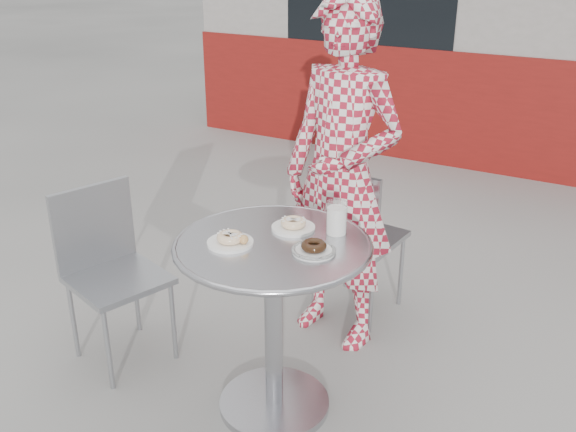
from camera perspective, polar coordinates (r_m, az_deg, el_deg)
The scene contains 9 objects.
ground at distance 2.84m, azimuth -1.71°, elevation -17.07°, with size 60.00×60.00×0.00m, color #A2A09A.
bistro_table at distance 2.54m, azimuth -1.32°, elevation -6.21°, with size 0.77×0.77×0.78m.
chair_far at distance 3.42m, azimuth 6.17°, elevation -4.50°, with size 0.43×0.43×0.83m.
chair_left at distance 3.13m, azimuth -14.65°, elevation -8.09°, with size 0.49×0.49×0.83m.
seated_person at distance 2.98m, azimuth 4.81°, elevation 3.46°, with size 0.61×0.40×1.67m, color maroon.
plate_far at distance 2.56m, azimuth 0.48°, elevation -0.80°, with size 0.17×0.17×0.04m.
plate_near at distance 2.44m, azimuth -5.09°, elevation -2.11°, with size 0.18×0.18×0.05m.
plate_checker at distance 2.37m, azimuth 2.30°, elevation -2.93°, with size 0.17×0.17×0.04m.
milk_cup at distance 2.51m, azimuth 4.34°, elevation -0.27°, with size 0.08×0.08×0.13m.
Camera 1 is at (1.16, -1.84, 1.83)m, focal length 40.00 mm.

